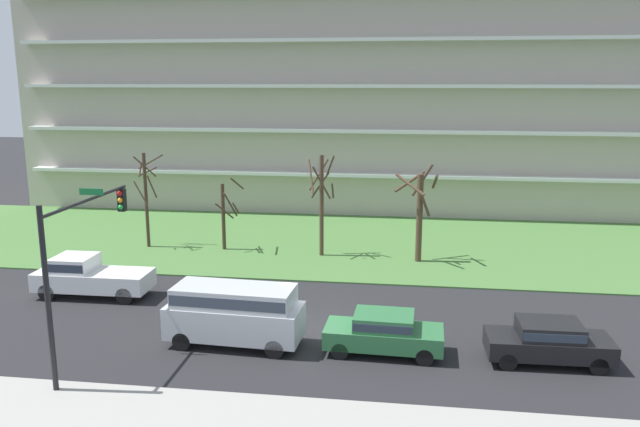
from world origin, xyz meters
TOP-DOWN VIEW (x-y plane):
  - ground at (0.00, 0.00)m, footprint 160.00×160.00m
  - grass_lawn_strip at (0.00, 14.00)m, footprint 80.00×16.00m
  - apartment_building at (0.00, 28.36)m, footprint 53.26×13.67m
  - tree_far_left at (-12.00, 11.26)m, footprint 1.68×1.79m
  - tree_left at (-7.11, 11.26)m, footprint 1.40×1.91m
  - tree_center at (-1.29, 10.83)m, footprint 1.64×1.66m
  - tree_right at (4.25, 10.36)m, footprint 2.38×2.86m
  - pickup_white_near_left at (-11.28, 2.50)m, footprint 5.42×2.06m
  - van_silver_center_left at (-2.93, -2.00)m, footprint 5.31×2.29m
  - sedan_black_center_right at (8.74, -2.00)m, footprint 4.44×1.90m
  - sedan_green_near_right at (2.80, -2.00)m, footprint 4.46×1.96m
  - traffic_signal_mast at (-7.70, -4.53)m, footprint 0.90×6.03m

SIDE VIEW (x-z plane):
  - ground at x=0.00m, z-range 0.00..0.00m
  - grass_lawn_strip at x=0.00m, z-range 0.00..0.08m
  - sedan_black_center_right at x=8.74m, z-range 0.09..1.66m
  - sedan_green_near_right at x=2.80m, z-range 0.09..1.66m
  - pickup_white_near_left at x=-11.28m, z-range 0.04..1.99m
  - van_silver_center_left at x=-2.93m, z-range 0.22..2.58m
  - tree_left at x=-7.11m, z-range 0.01..4.63m
  - tree_right at x=4.25m, z-range 0.27..5.81m
  - tree_far_left at x=-12.00m, z-range 0.38..6.21m
  - tree_center at x=-1.29m, z-range 0.44..6.37m
  - traffic_signal_mast at x=-7.70m, z-range 1.21..7.51m
  - apartment_building at x=0.00m, z-range 0.00..19.27m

